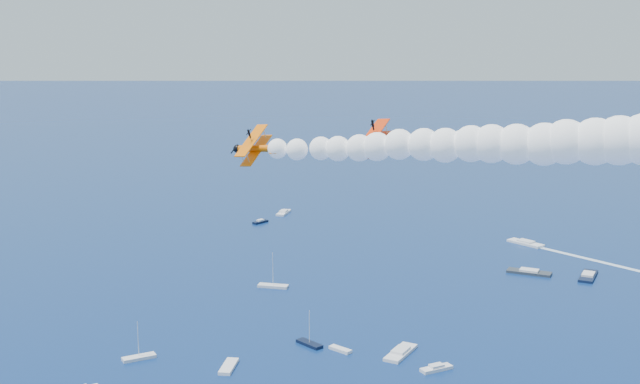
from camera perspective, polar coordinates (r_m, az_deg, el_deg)
The scene contains 5 objects.
biplane_lead at distance 108.76m, azimuth 4.08°, elevation 3.37°, with size 7.44×8.34×5.03m, color #FF3205, non-canonical shape.
biplane_trail at distance 104.13m, azimuth -4.26°, elevation 2.95°, with size 6.44×7.23×4.35m, color #FF6B05, non-canonical shape.
smoke_trail_lead at distance 102.82m, azimuth 18.12°, elevation 3.47°, with size 52.33×9.81×9.67m, color white, non-canonical shape.
smoke_trail_trail at distance 94.58m, azimuth 10.05°, elevation 3.15°, with size 52.32×9.88×9.67m, color white, non-canonical shape.
spectator_boats at distance 203.16m, azimuth 11.65°, elevation -8.74°, with size 223.91×175.17×0.70m.
Camera 1 is at (48.88, -65.96, 69.87)m, focal length 47.26 mm.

